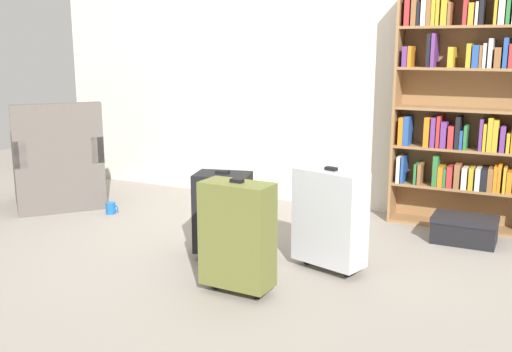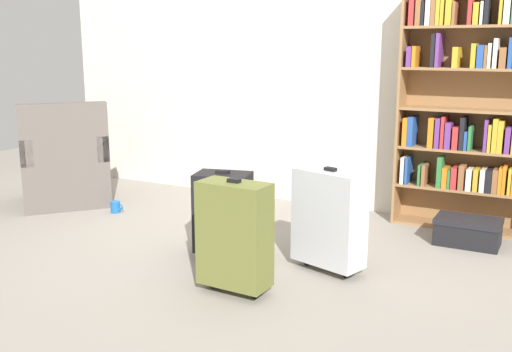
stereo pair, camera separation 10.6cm
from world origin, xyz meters
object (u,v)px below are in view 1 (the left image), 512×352
(armchair, at_px, (58,169))
(suitcase_black, at_px, (223,212))
(bookshelf, at_px, (469,102))
(mug, at_px, (111,208))
(suitcase_silver, at_px, (330,217))
(suitcase_olive, at_px, (237,235))
(storage_box, at_px, (464,229))

(armchair, xyz_separation_m, suitcase_black, (1.92, -0.52, -0.01))
(bookshelf, height_order, mug, bookshelf)
(armchair, bearing_deg, suitcase_silver, -9.35)
(suitcase_olive, bearing_deg, suitcase_silver, 58.55)
(mug, bearing_deg, suitcase_black, -20.00)
(suitcase_black, distance_m, suitcase_olive, 0.59)
(suitcase_silver, bearing_deg, suitcase_black, -172.95)
(storage_box, bearing_deg, suitcase_silver, -126.33)
(armchair, distance_m, storage_box, 3.33)
(bookshelf, relative_size, mug, 14.73)
(bookshelf, height_order, suitcase_olive, bookshelf)
(suitcase_black, height_order, suitcase_olive, suitcase_olive)
(storage_box, relative_size, suitcase_olive, 0.67)
(armchair, distance_m, suitcase_black, 1.99)
(armchair, xyz_separation_m, storage_box, (3.29, 0.49, -0.22))
(bookshelf, distance_m, mug, 2.92)
(mug, xyz_separation_m, suitcase_olive, (1.69, -0.95, 0.29))
(bookshelf, height_order, suitcase_black, bookshelf)
(armchair, height_order, suitcase_black, armchair)
(armchair, height_order, suitcase_silver, armchair)
(bookshelf, bearing_deg, suitcase_silver, -114.37)
(mug, bearing_deg, bookshelf, 19.15)
(bookshelf, xyz_separation_m, suitcase_silver, (-0.59, -1.31, -0.61))
(mug, distance_m, suitcase_olive, 1.96)
(storage_box, bearing_deg, suitcase_black, -143.74)
(suitcase_silver, bearing_deg, storage_box, 53.67)
(mug, bearing_deg, armchair, 177.07)
(bookshelf, xyz_separation_m, storage_box, (0.08, -0.39, -0.85))
(armchair, bearing_deg, suitcase_black, -15.04)
(mug, relative_size, suitcase_black, 0.21)
(storage_box, xyz_separation_m, suitcase_olive, (-1.01, -1.47, 0.24))
(storage_box, xyz_separation_m, suitcase_black, (-1.37, -1.00, 0.20))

